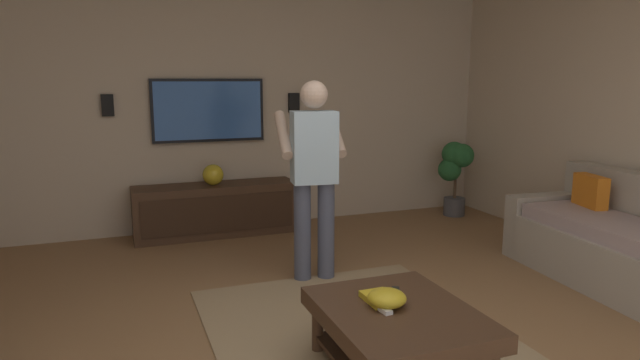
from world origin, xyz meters
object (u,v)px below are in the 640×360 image
couch (623,246)px  wall_speaker_left (294,103)px  bowl (387,298)px  tv (208,110)px  media_console (216,210)px  remote_black (395,293)px  potted_plant_tall (455,168)px  vase_round (213,175)px  coffee_table (398,326)px  remote_white (382,308)px  book (380,298)px  person_standing (314,169)px  wall_speaker_right (108,105)px

couch → wall_speaker_left: bearing=-53.0°
bowl → tv: bearing=6.4°
media_console → wall_speaker_left: (0.25, -0.97, 1.11)m
remote_black → potted_plant_tall: bearing=-6.9°
potted_plant_tall → vase_round: potted_plant_tall is taller
coffee_table → vase_round: (3.21, 0.45, 0.36)m
bowl → coffee_table: bearing=-138.0°
wall_speaker_left → remote_white: bearing=169.7°
bowl → book: size_ratio=0.99×
person_standing → tv: bearing=23.8°
tv → potted_plant_tall: bearing=81.3°
potted_plant_tall → remote_white: (-3.03, 2.52, -0.19)m
remote_black → wall_speaker_right: size_ratio=0.68×
tv → bowl: size_ratio=5.48×
remote_white → book: (0.12, -0.05, 0.01)m
vase_round → tv: bearing=-4.2°
vase_round → coffee_table: bearing=-172.0°
tv → wall_speaker_left: bearing=90.8°
media_console → wall_speaker_left: size_ratio=7.73×
person_standing → vase_round: bearing=27.0°
potted_plant_tall → wall_speaker_right: wall_speaker_right is taller
coffee_table → potted_plant_tall: size_ratio=1.10×
potted_plant_tall → remote_black: potted_plant_tall is taller
potted_plant_tall → bowl: size_ratio=4.16×
vase_round → wall_speaker_right: size_ratio=1.00×
wall_speaker_left → wall_speaker_right: (0.00, 1.98, 0.00)m
potted_plant_tall → remote_white: potted_plant_tall is taller
coffee_table → couch: bearing=-75.3°
couch → vase_round: couch is taller
coffee_table → tv: tv is taller
tv → book: size_ratio=5.45×
couch → wall_speaker_left: (2.87, 1.87, 1.07)m
remote_black → book: bearing=146.3°
couch → tv: bearing=-41.3°
coffee_table → remote_black: (0.19, -0.08, 0.12)m
media_console → remote_white: 3.25m
tv → vase_round: 0.71m
bowl → remote_black: 0.19m
coffee_table → media_console: 3.27m
coffee_table → remote_white: remote_white is taller
couch → vase_round: 3.87m
bowl → book: 0.09m
coffee_table → remote_black: bearing=-22.8°
person_standing → bowl: person_standing is taller
coffee_table → book: (0.13, 0.05, 0.12)m
potted_plant_tall → wall_speaker_left: wall_speaker_left is taller
wall_speaker_left → couch: bearing=-146.9°
person_standing → remote_white: 1.71m
coffee_table → bowl: 0.17m
book → wall_speaker_left: bearing=168.8°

